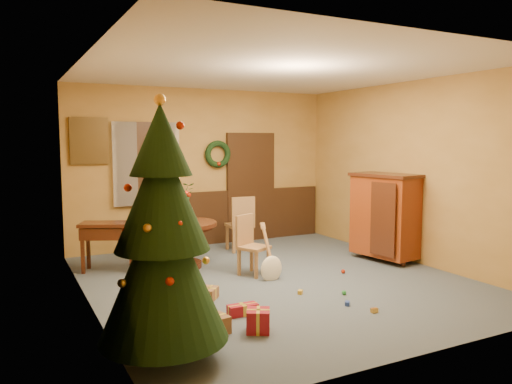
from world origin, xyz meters
TOP-DOWN VIEW (x-y plane):
  - room_envelope at (0.21, 2.70)m, footprint 5.50×5.50m
  - dining_table at (-0.93, 1.26)m, footprint 1.03×1.03m
  - urn at (-0.93, 1.26)m, footprint 0.30×0.30m
  - centerpiece_plant at (-0.93, 1.26)m, footprint 0.35×0.31m
  - chair_near at (-0.18, 0.45)m, footprint 0.51×0.51m
  - chair_far at (0.34, 1.86)m, footprint 0.46×0.46m
  - guitar at (-0.05, 0.04)m, footprint 0.42×0.56m
  - plant_stand at (-0.83, 2.30)m, footprint 0.33×0.33m
  - stand_plant at (-0.83, 2.30)m, footprint 0.26×0.24m
  - christmas_tree at (-2.15, -1.79)m, footprint 1.14×1.14m
  - writing_desk at (-1.98, 1.59)m, footprint 0.92×0.71m
  - sideboard at (2.15, 0.22)m, footprint 0.76×1.19m
  - gift_a at (-1.54, -1.39)m, footprint 0.36×0.29m
  - gift_b at (-1.10, -1.57)m, footprint 0.32×0.32m
  - gift_c at (-1.16, -0.35)m, footprint 0.31×0.32m
  - gift_d at (-1.02, -1.05)m, footprint 0.35×0.15m
  - toy_a at (0.23, -1.33)m, footprint 0.09×0.09m
  - toy_b at (0.44, -0.98)m, footprint 0.06×0.06m
  - toy_c at (-0.04, -0.70)m, footprint 0.09×0.09m
  - toy_d at (1.06, -0.14)m, footprint 0.06×0.06m
  - toy_e at (0.35, -1.67)m, footprint 0.08×0.05m

SIDE VIEW (x-z plane):
  - toy_a at x=0.23m, z-range 0.00..0.05m
  - toy_c at x=-0.04m, z-range 0.00..0.05m
  - toy_e at x=0.35m, z-range 0.00..0.05m
  - toy_b at x=0.44m, z-range 0.00..0.06m
  - toy_d at x=1.06m, z-range 0.00..0.06m
  - gift_d at x=-1.02m, z-range 0.00..0.12m
  - gift_c at x=-1.16m, z-range 0.00..0.14m
  - gift_a at x=-1.54m, z-range 0.00..0.18m
  - gift_b at x=-1.10m, z-range 0.00..0.24m
  - guitar at x=-0.05m, z-range 0.01..0.77m
  - chair_near at x=-0.18m, z-range 0.03..0.91m
  - dining_table at x=-0.93m, z-range 0.14..0.85m
  - chair_far at x=0.34m, z-range 0.04..1.02m
  - plant_stand at x=-0.83m, z-range 0.10..0.96m
  - writing_desk at x=-1.98m, z-range 0.19..0.92m
  - sideboard at x=2.15m, z-range 0.05..1.47m
  - urn at x=-0.93m, z-range 0.71..0.93m
  - stand_plant at x=-0.83m, z-range 0.86..1.24m
  - room_envelope at x=0.21m, z-range -1.63..3.87m
  - christmas_tree at x=-2.15m, z-range -0.06..2.30m
  - centerpiece_plant at x=-0.93m, z-range 0.93..1.32m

